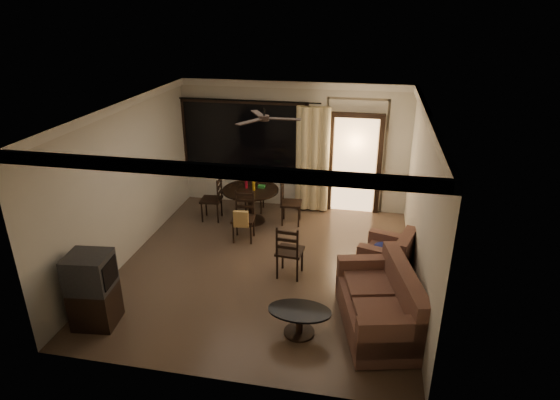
% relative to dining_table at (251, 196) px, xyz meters
% --- Properties ---
extents(ground, '(5.50, 5.50, 0.00)m').
position_rel_dining_table_xyz_m(ground, '(0.71, -1.74, -0.58)').
color(ground, '#7F6651').
rests_on(ground, ground).
extents(room_shell, '(5.50, 6.70, 5.50)m').
position_rel_dining_table_xyz_m(room_shell, '(1.31, 0.03, 1.25)').
color(room_shell, beige).
rests_on(room_shell, ground).
extents(dining_table, '(1.17, 1.17, 0.95)m').
position_rel_dining_table_xyz_m(dining_table, '(0.00, 0.00, 0.00)').
color(dining_table, black).
rests_on(dining_table, ground).
extents(dining_chair_west, '(0.45, 0.45, 0.95)m').
position_rel_dining_table_xyz_m(dining_chair_west, '(-0.84, -0.07, -0.29)').
color(dining_chair_west, black).
rests_on(dining_chair_west, ground).
extents(dining_chair_east, '(0.45, 0.45, 0.95)m').
position_rel_dining_table_xyz_m(dining_chair_east, '(0.83, 0.07, -0.29)').
color(dining_chair_east, black).
rests_on(dining_chair_east, ground).
extents(dining_chair_south, '(0.45, 0.51, 0.95)m').
position_rel_dining_table_xyz_m(dining_chair_south, '(0.07, -0.86, -0.27)').
color(dining_chair_south, black).
rests_on(dining_chair_south, ground).
extents(dining_chair_north, '(0.45, 0.45, 0.95)m').
position_rel_dining_table_xyz_m(dining_chair_north, '(-0.06, 0.54, -0.29)').
color(dining_chair_north, black).
rests_on(dining_chair_north, ground).
extents(tv_cabinet, '(0.64, 0.59, 1.12)m').
position_rel_dining_table_xyz_m(tv_cabinet, '(-1.33, -3.76, -0.01)').
color(tv_cabinet, black).
rests_on(tv_cabinet, ground).
extents(sofa, '(1.28, 1.88, 0.92)m').
position_rel_dining_table_xyz_m(sofa, '(2.69, -3.08, -0.21)').
color(sofa, '#40241D').
rests_on(sofa, ground).
extents(armchair, '(0.99, 0.99, 0.80)m').
position_rel_dining_table_xyz_m(armchair, '(2.81, -1.62, -0.25)').
color(armchair, '#40241D').
rests_on(armchair, ground).
extents(coffee_table, '(0.89, 0.53, 0.39)m').
position_rel_dining_table_xyz_m(coffee_table, '(1.57, -3.42, -0.32)').
color(coffee_table, black).
rests_on(coffee_table, ground).
extents(side_chair, '(0.46, 0.46, 0.97)m').
position_rel_dining_table_xyz_m(side_chair, '(1.17, -1.95, -0.29)').
color(side_chair, black).
rests_on(side_chair, ground).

